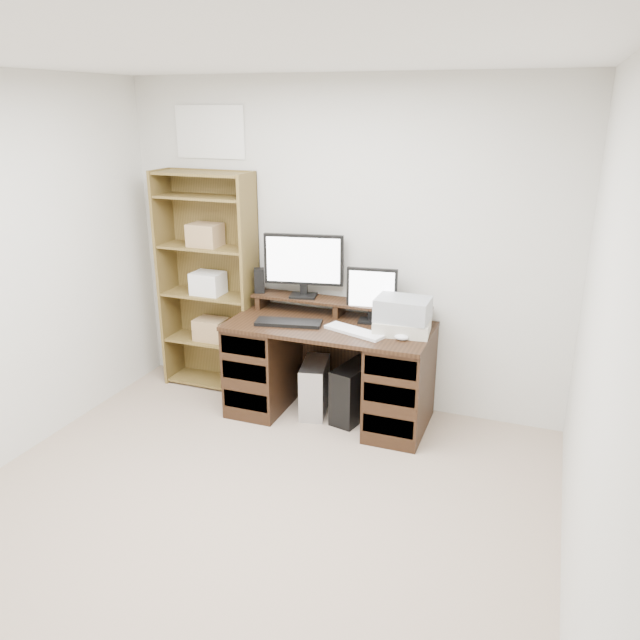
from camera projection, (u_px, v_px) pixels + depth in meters
The scene contains 14 objects.
room at pixel (207, 331), 3.00m from camera, with size 3.54×4.04×2.54m.
desk at pixel (330, 369), 4.72m from camera, with size 1.50×0.70×0.75m.
riser_shelf at pixel (339, 304), 4.76m from camera, with size 1.40×0.22×0.12m.
monitor_wide at pixel (304, 262), 4.77m from camera, with size 0.61×0.19×0.49m.
monitor_small at pixel (372, 293), 4.59m from camera, with size 0.37×0.16×0.41m.
speaker at pixel (259, 281), 4.92m from camera, with size 0.08×0.08×0.20m, color black.
keyboard_black at pixel (289, 323), 4.59m from camera, with size 0.49×0.16×0.03m, color black.
keyboard_white at pixel (355, 331), 4.42m from camera, with size 0.46×0.14×0.02m, color white.
mouse at pixel (402, 337), 4.28m from camera, with size 0.10×0.07×0.04m, color white.
printer at pixel (402, 326), 4.41m from camera, with size 0.39×0.29×0.10m, color beige.
basket at pixel (403, 309), 4.37m from camera, with size 0.37×0.27×0.16m, color #9A9FA5.
tower_silver at pixel (315, 387), 4.84m from camera, with size 0.18×0.41×0.41m, color #AFB1B6.
tower_black at pixel (354, 392), 4.74m from camera, with size 0.28×0.47×0.44m.
bookshelf at pixel (210, 280), 5.11m from camera, with size 0.80×0.30×1.80m.
Camera 1 is at (1.51, -2.44, 2.29)m, focal length 35.00 mm.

